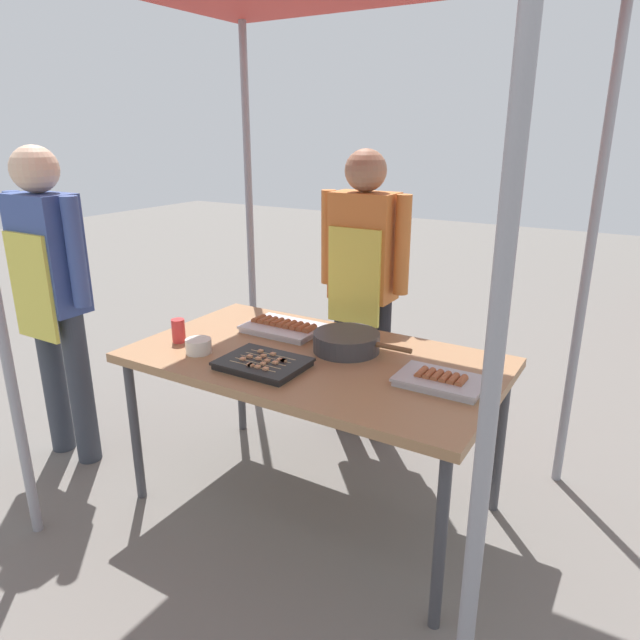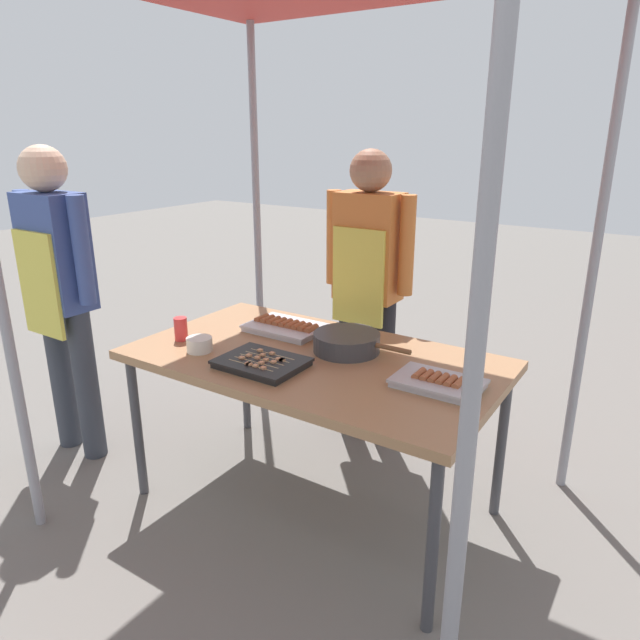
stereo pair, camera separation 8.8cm
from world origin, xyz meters
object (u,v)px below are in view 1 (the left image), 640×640
(tray_pork_links, at_px, (284,327))
(drink_cup_near_edge, at_px, (178,331))
(tray_meat_skewers, at_px, (263,364))
(cooking_wok, at_px, (347,341))
(condiment_bowl, at_px, (199,346))
(tray_grilled_sausages, at_px, (441,381))
(vendor_woman, at_px, (363,274))
(customer_nearby, at_px, (51,283))
(stall_table, at_px, (314,367))

(tray_pork_links, bearing_deg, drink_cup_near_edge, -131.91)
(tray_meat_skewers, relative_size, cooking_wok, 0.77)
(tray_meat_skewers, height_order, cooking_wok, cooking_wok)
(condiment_bowl, bearing_deg, cooking_wok, 33.06)
(tray_grilled_sausages, relative_size, condiment_bowl, 2.92)
(tray_grilled_sausages, xyz_separation_m, cooking_wok, (-0.48, 0.13, 0.03))
(tray_meat_skewers, relative_size, vendor_woman, 0.22)
(vendor_woman, distance_m, customer_nearby, 1.59)
(stall_table, height_order, condiment_bowl, condiment_bowl)
(vendor_woman, xyz_separation_m, customer_nearby, (-1.20, -1.04, 0.02))
(tray_grilled_sausages, xyz_separation_m, vendor_woman, (-0.72, 0.75, 0.18))
(condiment_bowl, bearing_deg, tray_pork_links, 69.46)
(vendor_woman, height_order, customer_nearby, customer_nearby)
(stall_table, bearing_deg, tray_pork_links, 146.32)
(tray_grilled_sausages, xyz_separation_m, condiment_bowl, (-1.03, -0.22, 0.01))
(tray_grilled_sausages, bearing_deg, cooking_wok, 164.52)
(tray_pork_links, height_order, condiment_bowl, condiment_bowl)
(cooking_wok, xyz_separation_m, drink_cup_near_edge, (-0.72, -0.30, 0.01))
(condiment_bowl, height_order, vendor_woman, vendor_woman)
(drink_cup_near_edge, bearing_deg, tray_meat_skewers, -5.00)
(stall_table, distance_m, condiment_bowl, 0.52)
(tray_meat_skewers, bearing_deg, vendor_woman, 91.79)
(stall_table, xyz_separation_m, vendor_woman, (-0.14, 0.74, 0.25))
(condiment_bowl, height_order, drink_cup_near_edge, drink_cup_near_edge)
(stall_table, xyz_separation_m, cooking_wok, (0.09, 0.13, 0.10))
(tray_meat_skewers, relative_size, tray_pork_links, 0.95)
(stall_table, relative_size, tray_grilled_sausages, 4.80)
(cooking_wok, bearing_deg, tray_grilled_sausages, -15.48)
(tray_meat_skewers, bearing_deg, cooking_wok, 59.22)
(tray_grilled_sausages, relative_size, customer_nearby, 0.21)
(customer_nearby, bearing_deg, tray_pork_links, 25.35)
(stall_table, height_order, drink_cup_near_edge, drink_cup_near_edge)
(drink_cup_near_edge, distance_m, vendor_woman, 1.04)
(stall_table, distance_m, customer_nearby, 1.40)
(stall_table, relative_size, condiment_bowl, 14.02)
(stall_table, height_order, tray_pork_links, tray_pork_links)
(tray_pork_links, xyz_separation_m, vendor_woman, (0.15, 0.54, 0.17))
(cooking_wok, bearing_deg, condiment_bowl, -146.94)
(tray_meat_skewers, bearing_deg, tray_pork_links, 113.65)
(stall_table, distance_m, cooking_wok, 0.18)
(customer_nearby, bearing_deg, drink_cup_near_edge, 10.05)
(tray_grilled_sausages, bearing_deg, vendor_woman, 133.93)
(tray_grilled_sausages, distance_m, tray_pork_links, 0.90)
(vendor_woman, bearing_deg, condiment_bowl, 72.13)
(cooking_wok, xyz_separation_m, condiment_bowl, (-0.55, -0.36, -0.01))
(tray_meat_skewers, xyz_separation_m, drink_cup_near_edge, (-0.52, 0.05, 0.04))
(condiment_bowl, relative_size, vendor_woman, 0.07)
(cooking_wok, height_order, condiment_bowl, cooking_wok)
(stall_table, height_order, vendor_woman, vendor_woman)
(tray_meat_skewers, height_order, tray_pork_links, tray_pork_links)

